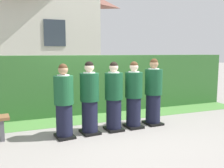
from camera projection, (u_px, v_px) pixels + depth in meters
ground_plane at (112, 130)px, 5.54m from camera, size 60.00×60.00×0.00m
student_front_row_0 at (64, 103)px, 4.98m from camera, size 0.41×0.48×1.52m
student_front_row_1 at (90, 100)px, 5.24m from camera, size 0.41×0.49×1.56m
student_front_row_2 at (114, 98)px, 5.46m from camera, size 0.40×0.46×1.54m
student_front_row_3 at (134, 96)px, 5.66m from camera, size 0.40×0.47×1.54m
student_front_row_4 at (153, 93)px, 5.92m from camera, size 0.42×0.51×1.60m
hedge at (88, 84)px, 7.18m from camera, size 9.12×0.70×1.66m
school_building_main at (12, 20)px, 11.46m from camera, size 7.85×4.29×6.32m
lawn_strip at (97, 118)px, 6.55m from camera, size 9.12×0.90×0.01m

